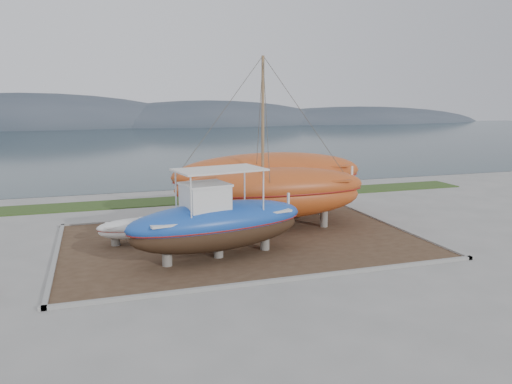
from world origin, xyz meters
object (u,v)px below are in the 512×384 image
object	(u,v)px
white_dinghy	(140,231)
orange_bare_hull	(270,187)
blue_caique	(218,214)
orange_sailboat	(272,146)

from	to	relation	value
white_dinghy	orange_bare_hull	bearing A→B (deg)	20.62
blue_caique	orange_sailboat	size ratio (longest dim) A/B	0.80
blue_caique	white_dinghy	bearing A→B (deg)	122.29
white_dinghy	orange_bare_hull	size ratio (longest dim) A/B	0.35
blue_caique	orange_bare_hull	distance (m)	8.09
orange_sailboat	orange_bare_hull	bearing A→B (deg)	76.25
white_dinghy	orange_sailboat	bearing A→B (deg)	2.78
blue_caique	white_dinghy	size ratio (longest dim) A/B	2.04
white_dinghy	orange_bare_hull	world-z (taller)	orange_bare_hull
orange_sailboat	orange_bare_hull	size ratio (longest dim) A/B	0.89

